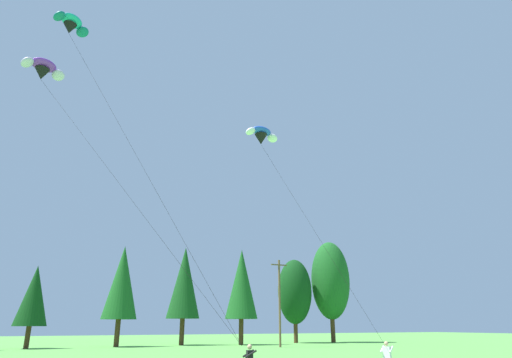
{
  "coord_description": "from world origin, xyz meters",
  "views": [
    {
      "loc": [
        -13.31,
        -1.08,
        2.5
      ],
      "look_at": [
        -1.61,
        22.17,
        11.07
      ],
      "focal_mm": 31.13,
      "sensor_mm": 36.0,
      "label": 1
    }
  ],
  "objects_px": {
    "parafoil_kite_high_teal": "(71,24)",
    "parafoil_kite_far_purple": "(43,69)",
    "kite_flyer_mid": "(387,356)",
    "parafoil_kite_mid_blue_white": "(261,135)",
    "utility_pole": "(280,300)"
  },
  "relations": [
    {
      "from": "kite_flyer_mid",
      "to": "parafoil_kite_mid_blue_white",
      "type": "relative_size",
      "value": 0.12
    },
    {
      "from": "parafoil_kite_mid_blue_white",
      "to": "utility_pole",
      "type": "bearing_deg",
      "value": 57.84
    },
    {
      "from": "utility_pole",
      "to": "parafoil_kite_mid_blue_white",
      "type": "height_order",
      "value": "parafoil_kite_mid_blue_white"
    },
    {
      "from": "parafoil_kite_mid_blue_white",
      "to": "parafoil_kite_far_purple",
      "type": "height_order",
      "value": "parafoil_kite_far_purple"
    },
    {
      "from": "parafoil_kite_mid_blue_white",
      "to": "parafoil_kite_far_purple",
      "type": "distance_m",
      "value": 16.3
    },
    {
      "from": "parafoil_kite_high_teal",
      "to": "kite_flyer_mid",
      "type": "bearing_deg",
      "value": -33.37
    },
    {
      "from": "parafoil_kite_mid_blue_white",
      "to": "kite_flyer_mid",
      "type": "bearing_deg",
      "value": -66.97
    },
    {
      "from": "kite_flyer_mid",
      "to": "parafoil_kite_mid_blue_white",
      "type": "xyz_separation_m",
      "value": [
        -3.24,
        7.61,
        14.63
      ]
    },
    {
      "from": "utility_pole",
      "to": "parafoil_kite_high_teal",
      "type": "distance_m",
      "value": 37.33
    },
    {
      "from": "parafoil_kite_far_purple",
      "to": "parafoil_kite_high_teal",
      "type": "bearing_deg",
      "value": -51.83
    },
    {
      "from": "utility_pole",
      "to": "parafoil_kite_far_purple",
      "type": "distance_m",
      "value": 36.19
    },
    {
      "from": "utility_pole",
      "to": "parafoil_kite_high_teal",
      "type": "bearing_deg",
      "value": -145.98
    },
    {
      "from": "parafoil_kite_high_teal",
      "to": "parafoil_kite_far_purple",
      "type": "bearing_deg",
      "value": 128.17
    },
    {
      "from": "utility_pole",
      "to": "kite_flyer_mid",
      "type": "distance_m",
      "value": 31.59
    },
    {
      "from": "parafoil_kite_high_teal",
      "to": "parafoil_kite_far_purple",
      "type": "height_order",
      "value": "parafoil_kite_high_teal"
    }
  ]
}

